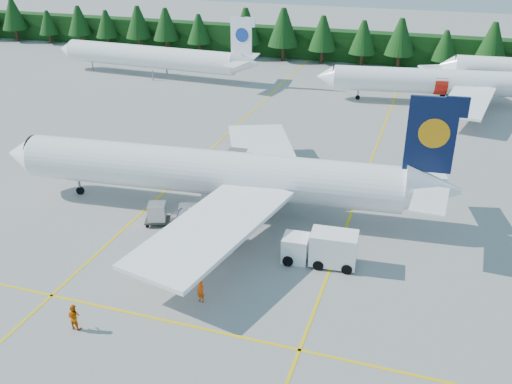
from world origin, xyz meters
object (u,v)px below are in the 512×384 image
(airliner_navy, at_px, (201,172))
(airliner_red, at_px, (436,82))
(airstairs, at_px, (227,193))
(service_truck, at_px, (320,248))

(airliner_navy, distance_m, airliner_red, 49.56)
(airstairs, relative_size, service_truck, 1.02)
(service_truck, bearing_deg, airliner_red, 78.11)
(airliner_navy, bearing_deg, airliner_red, 60.10)
(airstairs, height_order, service_truck, airstairs)
(airliner_navy, relative_size, airliner_red, 1.15)
(airliner_navy, distance_m, service_truck, 15.25)
(airliner_navy, xyz_separation_m, airstairs, (1.89, 2.20, -3.00))
(airliner_navy, xyz_separation_m, service_truck, (13.61, -6.45, -2.42))
(airliner_red, relative_size, service_truck, 6.07)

